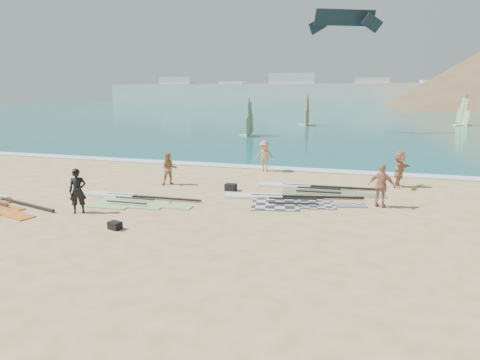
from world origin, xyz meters
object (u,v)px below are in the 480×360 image
(person_wetsuit, at_px, (78,191))
(beachgoer_mid, at_px, (264,156))
(rig_green, at_px, (127,199))
(gear_bag_far, at_px, (115,225))
(gear_bag_near, at_px, (231,187))
(beachgoer_back, at_px, (382,186))
(rig_orange, at_px, (309,189))
(beachgoer_right, at_px, (399,169))
(beachgoer_left, at_px, (169,169))
(rig_grey, at_px, (282,200))

(person_wetsuit, xyz_separation_m, beachgoer_mid, (5.33, 10.68, 0.05))
(rig_green, distance_m, gear_bag_far, 3.99)
(gear_bag_near, bearing_deg, beachgoer_back, -8.10)
(rig_green, xyz_separation_m, rig_orange, (7.79, 4.33, 0.00))
(rig_green, relative_size, person_wetsuit, 3.16)
(rig_orange, xyz_separation_m, beachgoer_right, (4.39, 2.04, 0.89))
(beachgoer_left, distance_m, beachgoer_back, 10.71)
(gear_bag_far, bearing_deg, beachgoer_left, 100.27)
(beachgoer_left, bearing_deg, gear_bag_far, -109.36)
(rig_green, relative_size, beachgoer_back, 3.10)
(beachgoer_mid, bearing_deg, rig_green, -111.21)
(rig_orange, height_order, beachgoer_left, beachgoer_left)
(person_wetsuit, bearing_deg, beachgoer_left, 46.16)
(rig_green, bearing_deg, beachgoer_right, 26.06)
(person_wetsuit, relative_size, beachgoer_mid, 0.95)
(rig_green, bearing_deg, gear_bag_far, -65.51)
(rig_green, xyz_separation_m, beachgoer_back, (11.11, 2.14, 0.89))
(gear_bag_far, height_order, beachgoer_right, beachgoer_right)
(rig_green, bearing_deg, beachgoer_back, 9.35)
(rig_green, xyz_separation_m, person_wetsuit, (-0.82, -2.23, 0.87))
(gear_bag_far, xyz_separation_m, beachgoer_right, (10.43, 9.95, 0.81))
(beachgoer_back, bearing_deg, rig_green, 28.51)
(beachgoer_left, bearing_deg, rig_grey, -43.45)
(beachgoer_mid, bearing_deg, person_wetsuit, -109.61)
(rig_orange, relative_size, beachgoer_back, 3.42)
(gear_bag_near, distance_m, beachgoer_mid, 5.38)
(rig_grey, height_order, rig_orange, same)
(rig_green, relative_size, gear_bag_near, 10.69)
(gear_bag_near, bearing_deg, beachgoer_left, 175.08)
(gear_bag_far, relative_size, beachgoer_left, 0.27)
(rig_grey, distance_m, gear_bag_near, 3.10)
(gear_bag_far, distance_m, beachgoer_right, 14.44)
(rig_grey, relative_size, beachgoer_mid, 3.35)
(person_wetsuit, xyz_separation_m, beachgoer_back, (11.92, 4.37, 0.02))
(gear_bag_near, bearing_deg, beachgoer_right, 21.53)
(rig_orange, distance_m, person_wetsuit, 10.86)
(rig_green, bearing_deg, gear_bag_near, 36.61)
(gear_bag_far, height_order, person_wetsuit, person_wetsuit)
(gear_bag_near, relative_size, beachgoer_mid, 0.28)
(gear_bag_near, xyz_separation_m, gear_bag_far, (-2.26, -6.73, -0.03))
(rig_green, xyz_separation_m, beachgoer_left, (0.47, 3.46, 0.81))
(rig_grey, height_order, beachgoer_right, beachgoer_right)
(gear_bag_near, relative_size, beachgoer_right, 0.29)
(rig_orange, bearing_deg, beachgoer_mid, 125.21)
(beachgoer_left, height_order, beachgoer_back, beachgoer_back)
(rig_grey, height_order, beachgoer_back, beachgoer_back)
(gear_bag_near, relative_size, person_wetsuit, 0.30)
(person_wetsuit, relative_size, beachgoer_back, 0.98)
(beachgoer_right, bearing_deg, gear_bag_far, 156.49)
(beachgoer_back, bearing_deg, beachgoer_mid, -26.13)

